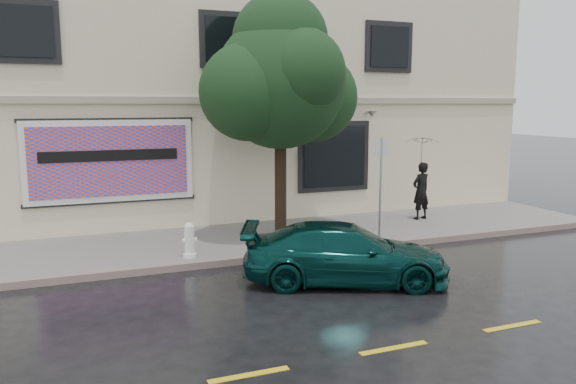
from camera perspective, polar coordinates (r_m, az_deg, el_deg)
name	(u,v)px	position (r m, az deg, el deg)	size (l,w,h in m)	color
ground	(300,279)	(11.47, 1.20, -8.84)	(90.00, 90.00, 0.00)	black
sidewalk	(250,240)	(14.39, -3.87, -4.86)	(20.00, 3.50, 0.15)	gray
curb	(274,257)	(12.79, -1.44, -6.61)	(20.00, 0.18, 0.16)	gray
road_marking	(394,348)	(8.57, 10.70, -15.30)	(19.00, 0.12, 0.01)	gold
building	(197,104)	(19.52, -9.23, 8.82)	(20.00, 8.12, 7.00)	beige
billboard	(110,161)	(15.08, -17.62, 3.01)	(4.30, 0.16, 2.20)	white
car	(345,253)	(11.19, 5.84, -6.22)	(1.78, 4.03, 1.17)	#083431
pedestrian	(421,191)	(16.84, 13.35, 0.11)	(0.61, 0.40, 1.68)	black
umbrella	(422,149)	(16.70, 13.50, 4.23)	(1.01, 1.01, 0.75)	black
street_tree	(280,84)	(14.12, -0.79, 10.94)	(3.26, 3.26, 5.49)	black
fire_hydrant	(189,240)	(12.60, -9.98, -4.85)	(0.32, 0.30, 0.78)	white
sign_pole	(381,180)	(13.87, 9.39, 1.25)	(0.30, 0.11, 2.53)	gray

